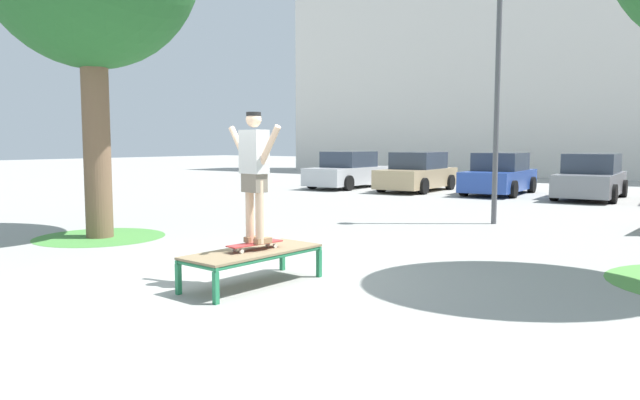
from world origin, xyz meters
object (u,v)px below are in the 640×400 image
object	(u,v)px
car_blue	(499,175)
light_post	(498,54)
car_tan	(417,173)
skater	(254,168)
car_grey	(591,178)
skateboard	(255,244)
skate_box	(253,254)
car_silver	(348,171)

from	to	relation	value
car_blue	light_post	distance (m)	8.95
car_tan	skater	bearing A→B (deg)	-71.11
skater	car_grey	world-z (taller)	skater
skateboard	car_blue	size ratio (longest dim) A/B	0.19
skate_box	light_post	size ratio (longest dim) A/B	0.33
car_tan	car_grey	size ratio (longest dim) A/B	1.00
skateboard	skater	xyz separation A→B (m)	(0.00, 0.00, 0.99)
car_silver	car_tan	xyz separation A→B (m)	(3.09, 0.19, 0.00)
skate_box	skateboard	size ratio (longest dim) A/B	2.38
skateboard	car_silver	bearing A→B (deg)	118.91
car_silver	skate_box	bearing A→B (deg)	-61.17
car_blue	light_post	xyz separation A→B (m)	(2.61, -7.96, 3.13)
skate_box	car_tan	distance (m)	16.10
car_tan	car_blue	distance (m)	3.11
skateboard	car_blue	xyz separation A→B (m)	(-2.11, 15.59, 0.15)
skate_box	car_tan	bearing A→B (deg)	108.83
skater	light_post	size ratio (longest dim) A/B	0.29
car_blue	car_grey	distance (m)	3.09
car_tan	light_post	bearing A→B (deg)	-53.04
car_grey	light_post	world-z (taller)	light_post
skater	car_grey	xyz separation A→B (m)	(0.98, 15.52, -0.84)
skater	car_blue	world-z (taller)	skater
skate_box	car_blue	size ratio (longest dim) A/B	0.46
skate_box	car_silver	distance (m)	17.18
skate_box	skateboard	world-z (taller)	skateboard
car_tan	car_grey	world-z (taller)	same
car_silver	light_post	bearing A→B (deg)	-40.04
car_silver	skateboard	bearing A→B (deg)	-61.09
skate_box	skateboard	distance (m)	0.13
skater	car_tan	size ratio (longest dim) A/B	0.40
car_tan	car_grey	bearing A→B (deg)	3.02
car_grey	car_blue	bearing A→B (deg)	178.68
car_tan	car_grey	distance (m)	6.18
skate_box	skater	bearing A→B (deg)	85.42
skate_box	skateboard	bearing A→B (deg)	85.60
skate_box	car_blue	xyz separation A→B (m)	(-2.11, 15.63, 0.28)
car_silver	car_blue	distance (m)	6.20
car_tan	light_post	xyz separation A→B (m)	(5.69, -7.57, 3.13)
skater	skateboard	bearing A→B (deg)	-98.78
car_blue	light_post	size ratio (longest dim) A/B	0.73
skater	car_blue	xyz separation A→B (m)	(-2.11, 15.59, -0.84)
skateboard	skate_box	bearing A→B (deg)	-94.40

